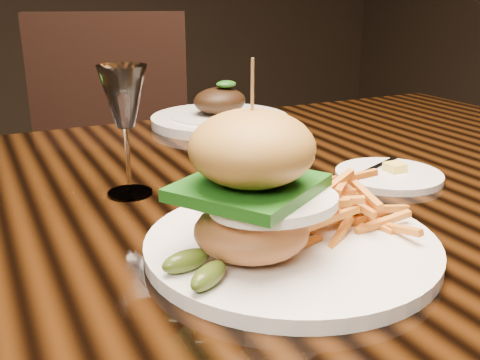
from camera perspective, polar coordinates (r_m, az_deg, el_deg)
name	(u,v)px	position (r m, az deg, el deg)	size (l,w,h in m)	color
dining_table	(208,240)	(0.80, -3.30, -6.09)	(1.60, 0.90, 0.75)	black
burger_plate	(284,209)	(0.57, 4.53, -2.94)	(0.31, 0.31, 0.20)	white
side_saucer	(389,175)	(0.84, 14.86, 0.48)	(0.15, 0.15, 0.02)	white
ramekin	(222,201)	(0.68, -1.89, -2.12)	(0.07, 0.07, 0.03)	white
wine_glass	(124,102)	(0.73, -11.71, 7.80)	(0.06, 0.06, 0.17)	white
far_dish	(220,116)	(1.14, -2.05, 6.49)	(0.28, 0.28, 0.09)	white
chair_far	(110,162)	(1.66, -13.05, 1.83)	(0.59, 0.59, 0.95)	black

